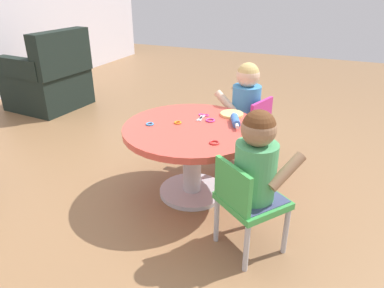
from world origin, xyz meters
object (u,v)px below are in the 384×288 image
Objects in this scene: craft_table at (192,144)px; craft_scissors at (203,116)px; rolling_pin at (235,120)px; child_chair_left at (247,201)px; armchair_dark at (50,80)px; seated_child_right at (246,97)px; seated_child_left at (257,160)px; child_chair_right at (248,127)px.

craft_table is 0.22m from craft_scissors.
rolling_pin is at bearing -99.23° from craft_scissors.
craft_table is at bearing 50.73° from child_chair_left.
armchair_dark is (1.40, 2.62, 0.00)m from child_chair_left.
child_chair_left is 0.63× the size of armchair_dark.
child_chair_left is 2.97m from armchair_dark.
seated_child_right reaches higher than rolling_pin.
craft_table is at bearing 54.43° from seated_child_left.
child_chair_left is at bearing -140.05° from craft_scissors.
seated_child_left is 2.99m from armchair_dark.
child_chair_left reaches higher than craft_scissors.
child_chair_right is 0.63× the size of armchair_dark.
seated_child_left is (-0.36, -0.50, 0.16)m from craft_table.
child_chair_left is 1.05× the size of seated_child_right.
child_chair_right is (0.94, 0.28, -0.23)m from seated_child_left.
rolling_pin is at bearing -59.13° from craft_table.
rolling_pin is (0.53, 0.24, 0.21)m from child_chair_left.
rolling_pin is (0.50, 0.26, -0.01)m from seated_child_left.
child_chair_right reaches higher than craft_scissors.
child_chair_right is 0.23m from seated_child_right.
seated_child_left is 3.71× the size of craft_scissors.
rolling_pin is at bearing 27.75° from seated_child_left.
child_chair_left is at bearing -129.27° from craft_table.
child_chair_left is at bearing -118.04° from armchair_dark.
seated_child_left is 0.60× the size of armchair_dark.
craft_scissors is (0.54, 0.50, -0.04)m from seated_child_left.
child_chair_right is at bearing 16.82° from seated_child_left.
craft_scissors is at bearing 42.96° from seated_child_left.
armchair_dark is (1.37, 2.65, -0.22)m from seated_child_left.
seated_child_left is at bearing -152.25° from rolling_pin.
craft_table is 0.64m from seated_child_right.
armchair_dark is at bearing 79.81° from seated_child_right.
child_chair_left reaches higher than craft_table.
child_chair_right is 2.44× the size of rolling_pin.
armchair_dark reaches higher than rolling_pin.
rolling_pin is (-0.87, -2.38, 0.21)m from armchair_dark.
seated_child_right reaches higher than craft_scissors.
craft_scissors is (-0.40, 0.22, 0.19)m from child_chair_right.
craft_scissors is at bearing 151.02° from child_chair_right.
child_chair_right is at bearing -107.49° from seated_child_right.
craft_table is 0.62m from child_chair_right.
seated_child_right is 0.45m from rolling_pin.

